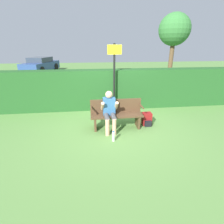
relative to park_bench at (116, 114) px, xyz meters
The scene contains 9 objects.
ground_plane 0.43m from the park_bench, 90.00° to the right, with size 40.00×40.00×0.00m, color #5B8942.
hedge_back 1.79m from the park_bench, 90.00° to the left, with size 12.00×0.57×1.46m.
park_bench is the anchor object (origin of this frame).
person_seated 0.32m from the park_bench, 147.98° to the right, with size 0.48×0.62×1.12m.
backpack 0.98m from the park_bench, ahead, with size 0.27×0.30×0.39m.
water_bottle 0.87m from the park_bench, 103.35° to the right, with size 0.07×0.07×0.28m.
signpost 1.63m from the park_bench, 85.34° to the left, with size 0.47×0.09×2.36m.
parked_car 12.81m from the park_bench, 113.13° to the left, with size 2.67×4.32×1.28m.
tree 7.70m from the park_bench, 54.40° to the left, with size 1.81×1.81×4.03m.
Camera 1 is at (-0.70, -4.63, 2.33)m, focal length 28.00 mm.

